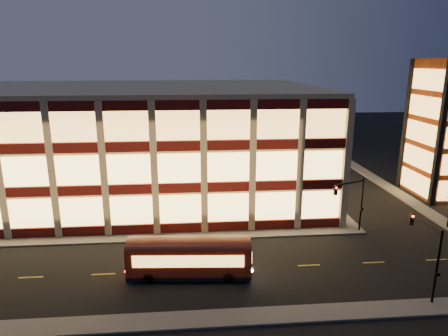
{
  "coord_description": "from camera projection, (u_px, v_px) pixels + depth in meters",
  "views": [
    {
      "loc": [
        5.68,
        -37.38,
        17.64
      ],
      "look_at": [
        9.58,
        8.0,
        5.42
      ],
      "focal_mm": 32.0,
      "sensor_mm": 36.0,
      "label": 1
    }
  ],
  "objects": [
    {
      "name": "ground",
      "position": [
        136.0,
        243.0,
        40.07
      ],
      "size": [
        200.0,
        200.0,
        0.0
      ],
      "primitive_type": "plane",
      "color": "black",
      "rests_on": "ground"
    },
    {
      "name": "sidewalk_office_south",
      "position": [
        107.0,
        239.0,
        40.77
      ],
      "size": [
        54.0,
        2.0,
        0.15
      ],
      "primitive_type": "cube",
      "color": "#514F4C",
      "rests_on": "ground"
    },
    {
      "name": "sidewalk_office_east",
      "position": [
        310.0,
        185.0,
        58.32
      ],
      "size": [
        2.0,
        30.0,
        0.15
      ],
      "primitive_type": "cube",
      "color": "#514F4C",
      "rests_on": "ground"
    },
    {
      "name": "sidewalk_tower_west",
      "position": [
        382.0,
        183.0,
        59.22
      ],
      "size": [
        2.0,
        30.0,
        0.15
      ],
      "primitive_type": "cube",
      "color": "#514F4C",
      "rests_on": "ground"
    },
    {
      "name": "sidewalk_near",
      "position": [
        112.0,
        324.0,
        27.54
      ],
      "size": [
        100.0,
        2.0,
        0.15
      ],
      "primitive_type": "cube",
      "color": "#514F4C",
      "rests_on": "ground"
    },
    {
      "name": "office_building",
      "position": [
        127.0,
        140.0,
        54.23
      ],
      "size": [
        50.45,
        30.45,
        14.5
      ],
      "color": "tan",
      "rests_on": "ground"
    },
    {
      "name": "traffic_signal_far",
      "position": [
        352.0,
        197.0,
        41.07
      ],
      "size": [
        3.79,
        1.87,
        6.0
      ],
      "color": "black",
      "rests_on": "ground"
    },
    {
      "name": "traffic_signal_near",
      "position": [
        427.0,
        245.0,
        30.33
      ],
      "size": [
        0.32,
        4.45,
        6.0
      ],
      "color": "black",
      "rests_on": "ground"
    },
    {
      "name": "trolley_bus",
      "position": [
        189.0,
        255.0,
        33.37
      ],
      "size": [
        10.42,
        3.35,
        3.47
      ],
      "rotation": [
        0.0,
        0.0,
        -0.07
      ],
      "color": "maroon",
      "rests_on": "ground"
    }
  ]
}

